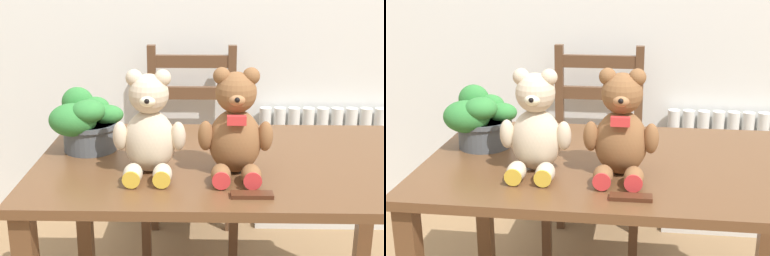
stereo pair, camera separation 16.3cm
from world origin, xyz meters
The scene contains 7 objects.
radiator centered at (0.55, 1.34, 0.29)m, with size 0.72×0.10×0.65m.
dining_table centered at (0.00, 0.40, 0.62)m, with size 1.27×0.80×0.72m.
wooden_chair_behind centered at (-0.15, 1.13, 0.47)m, with size 0.43×0.44×0.97m.
teddy_bear_left centered at (-0.25, 0.28, 0.86)m, with size 0.22×0.22×0.32m.
teddy_bear_right centered at (0.01, 0.28, 0.86)m, with size 0.23×0.22×0.33m.
potted_plant centered at (-0.49, 0.48, 0.82)m, with size 0.24×0.22×0.21m.
chocolate_bar centered at (0.05, 0.10, 0.73)m, with size 0.12×0.04×0.01m, color #472314.
Camera 2 is at (0.08, -1.26, 1.34)m, focal length 50.00 mm.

